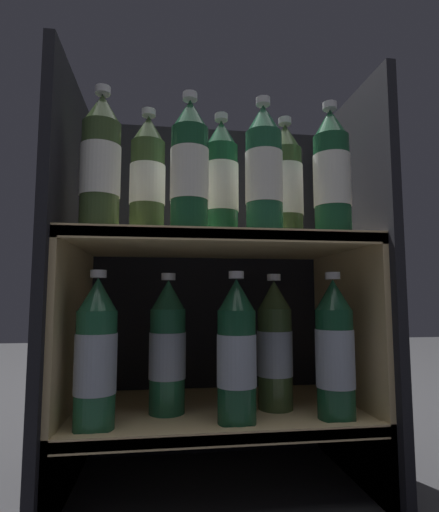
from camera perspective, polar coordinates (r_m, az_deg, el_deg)
name	(u,v)px	position (r m, az deg, el deg)	size (l,w,h in m)	color
fridge_back_wall	(207,284)	(1.07, -1.77, -4.04)	(0.65, 0.02, 0.85)	black
fridge_side_left	(67,281)	(0.90, -20.97, -3.29)	(0.02, 0.39, 0.85)	black
fridge_side_right	(352,282)	(0.98, 18.35, -3.56)	(0.02, 0.39, 0.85)	black
shelf_lower	(217,421)	(0.91, -0.39, -22.48)	(0.61, 0.35, 0.16)	#DBBC84
shelf_upper	(217,304)	(0.88, -0.42, -6.86)	(0.61, 0.35, 0.52)	#DBBC84
bottle_upper_front_0	(101,165)	(0.81, -16.62, 12.40)	(0.08, 0.08, 0.28)	#384C28
bottle_upper_front_1	(190,169)	(0.80, -4.30, 12.34)	(0.08, 0.08, 0.28)	#194C2D
bottle_upper_front_2	(264,172)	(0.82, 6.36, 11.85)	(0.08, 0.08, 0.28)	#1E5638
bottle_upper_front_3	(332,175)	(0.87, 15.75, 11.08)	(0.08, 0.08, 0.28)	#194C2D
bottle_upper_back_0	(148,179)	(0.88, -10.24, 10.78)	(0.08, 0.08, 0.28)	#384C28
bottle_upper_back_1	(221,182)	(0.88, 0.26, 10.49)	(0.08, 0.08, 0.28)	#194C2D
bottle_upper_back_2	(286,185)	(0.92, 9.47, 9.97)	(0.08, 0.08, 0.28)	#384C28
bottle_lower_front_0	(96,356)	(0.77, -17.25, -13.46)	(0.08, 0.08, 0.28)	#1E5638
bottle_lower_front_1	(237,353)	(0.78, 2.46, -13.66)	(0.08, 0.08, 0.28)	#144228
bottle_lower_front_2	(335,351)	(0.83, 16.15, -12.94)	(0.08, 0.08, 0.28)	#144228
bottle_lower_back_0	(168,348)	(0.85, -7.43, -12.96)	(0.08, 0.08, 0.28)	#1E5638
bottle_lower_back_1	(275,347)	(0.88, 7.90, -12.70)	(0.08, 0.08, 0.28)	#384C28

